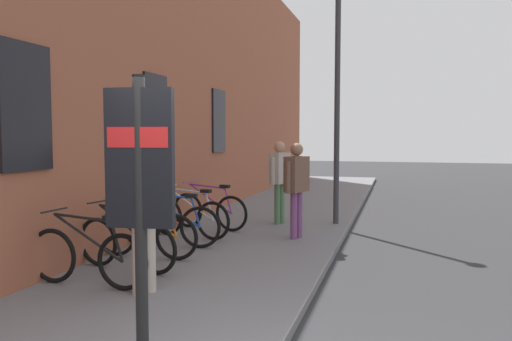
# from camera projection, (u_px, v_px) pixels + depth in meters

# --- Properties ---
(ground) EXTENTS (60.00, 60.00, 0.00)m
(ground) POSITION_uv_depth(u_px,v_px,m) (397.00, 249.00, 9.10)
(ground) COLOR #2D2D30
(sidewalk_pavement) EXTENTS (24.00, 3.50, 0.12)m
(sidewalk_pavement) POSITION_uv_depth(u_px,v_px,m) (275.00, 221.00, 11.77)
(sidewalk_pavement) COLOR slate
(sidewalk_pavement) RESTS_ON ground
(station_facade) EXTENTS (22.00, 0.65, 7.23)m
(station_facade) POSITION_uv_depth(u_px,v_px,m) (207.00, 74.00, 13.02)
(station_facade) COLOR #9E563D
(station_facade) RESTS_ON ground
(bicycle_by_door) EXTENTS (0.48, 1.77, 0.97)m
(bicycle_by_door) POSITION_uv_depth(u_px,v_px,m) (87.00, 257.00, 6.44)
(bicycle_by_door) COLOR black
(bicycle_by_door) RESTS_ON sidewalk_pavement
(bicycle_nearest_sign) EXTENTS (0.52, 1.75, 0.97)m
(bicycle_nearest_sign) POSITION_uv_depth(u_px,v_px,m) (126.00, 243.00, 7.22)
(bicycle_nearest_sign) COLOR black
(bicycle_nearest_sign) RESTS_ON sidewalk_pavement
(bicycle_leaning_wall) EXTENTS (0.48, 1.77, 0.97)m
(bicycle_leaning_wall) POSITION_uv_depth(u_px,v_px,m) (146.00, 233.00, 7.94)
(bicycle_leaning_wall) COLOR black
(bicycle_leaning_wall) RESTS_ON sidewalk_pavement
(bicycle_mid_rack) EXTENTS (0.48, 1.76, 0.97)m
(bicycle_mid_rack) POSITION_uv_depth(u_px,v_px,m) (171.00, 225.00, 8.71)
(bicycle_mid_rack) COLOR black
(bicycle_mid_rack) RESTS_ON sidewalk_pavement
(bicycle_far_end) EXTENTS (0.55, 1.74, 0.97)m
(bicycle_far_end) POSITION_uv_depth(u_px,v_px,m) (190.00, 217.00, 9.52)
(bicycle_far_end) COLOR black
(bicycle_far_end) RESTS_ON sidewalk_pavement
(bicycle_beside_lamp) EXTENTS (0.53, 1.75, 0.97)m
(bicycle_beside_lamp) POSITION_uv_depth(u_px,v_px,m) (210.00, 210.00, 10.35)
(bicycle_beside_lamp) COLOR black
(bicycle_beside_lamp) RESTS_ON sidewalk_pavement
(transit_info_sign) EXTENTS (0.15, 0.56, 2.40)m
(transit_info_sign) POSITION_uv_depth(u_px,v_px,m) (140.00, 177.00, 3.99)
(transit_info_sign) COLOR black
(transit_info_sign) RESTS_ON sidewalk_pavement
(pedestrian_by_facade) EXTENTS (0.57, 0.49, 1.77)m
(pedestrian_by_facade) POSITION_uv_depth(u_px,v_px,m) (143.00, 206.00, 6.13)
(pedestrian_by_facade) COLOR #B2A599
(pedestrian_by_facade) RESTS_ON sidewalk_pavement
(pedestrian_near_bus) EXTENTS (0.63, 0.42, 1.78)m
(pedestrian_near_bus) POSITION_uv_depth(u_px,v_px,m) (297.00, 180.00, 9.41)
(pedestrian_near_bus) COLOR #723F72
(pedestrian_near_bus) RESTS_ON sidewalk_pavement
(pedestrian_crossing_street) EXTENTS (0.65, 0.40, 1.79)m
(pedestrian_crossing_street) POSITION_uv_depth(u_px,v_px,m) (280.00, 174.00, 10.97)
(pedestrian_crossing_street) COLOR #4C724C
(pedestrian_crossing_street) RESTS_ON sidewalk_pavement
(street_lamp) EXTENTS (0.28, 0.28, 5.08)m
(street_lamp) POSITION_uv_depth(u_px,v_px,m) (337.00, 84.00, 10.86)
(street_lamp) COLOR #333338
(street_lamp) RESTS_ON sidewalk_pavement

